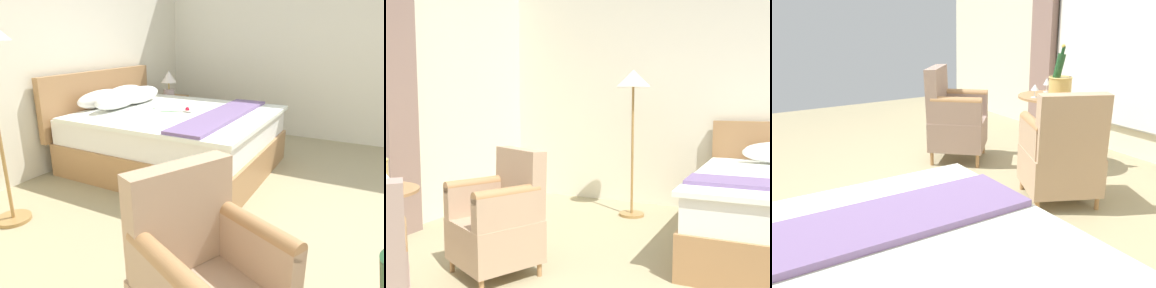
{
  "view_description": "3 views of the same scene",
  "coord_description": "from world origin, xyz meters",
  "views": [
    {
      "loc": [
        -2.43,
        0.16,
        1.46
      ],
      "look_at": [
        -0.56,
        1.17,
        0.79
      ],
      "focal_mm": 32.0,
      "sensor_mm": 36.0,
      "label": 1
    },
    {
      "loc": [
        0.57,
        -1.84,
        1.29
      ],
      "look_at": [
        -0.78,
        1.0,
        0.97
      ],
      "focal_mm": 40.0,
      "sensor_mm": 36.0,
      "label": 2
    },
    {
      "loc": [
        1.1,
        3.03,
        1.47
      ],
      "look_at": [
        -0.17,
        1.02,
        0.75
      ],
      "focal_mm": 40.0,
      "sensor_mm": 36.0,
      "label": 3
    }
  ],
  "objects": [
    {
      "name": "bed",
      "position": [
        0.81,
        2.19,
        0.37
      ],
      "size": [
        1.87,
        2.18,
        1.06
      ],
      "color": "#A37649",
      "rests_on": "ground"
    },
    {
      "name": "armchair_by_window",
      "position": [
        -1.29,
        0.71,
        0.4
      ],
      "size": [
        0.74,
        0.75,
        0.93
      ],
      "color": "#A37649",
      "rests_on": "ground"
    },
    {
      "name": "ground_plane",
      "position": [
        0.0,
        0.0,
        0.0
      ],
      "size": [
        8.07,
        8.07,
        0.0
      ],
      "primitive_type": "plane",
      "color": "tan"
    },
    {
      "name": "nightstand",
      "position": [
        1.93,
        2.9,
        0.3
      ],
      "size": [
        0.51,
        0.41,
        0.6
      ],
      "color": "#A37649",
      "rests_on": "ground"
    },
    {
      "name": "bedside_lamp",
      "position": [
        1.93,
        2.9,
        0.83
      ],
      "size": [
        0.23,
        0.23,
        0.37
      ],
      "color": "#BFACB0",
      "rests_on": "nightstand"
    },
    {
      "name": "wall_headboard_side",
      "position": [
        0.0,
        3.35,
        1.45
      ],
      "size": [
        5.68,
        0.12,
        2.9
      ],
      "color": "beige",
      "rests_on": "ground"
    }
  ]
}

